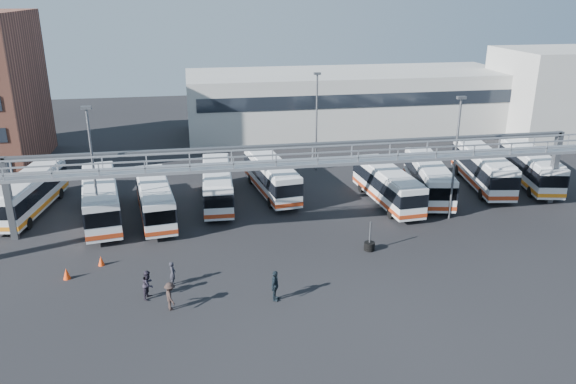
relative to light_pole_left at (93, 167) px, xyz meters
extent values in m
plane|color=black|center=(16.00, -8.00, -5.73)|extent=(140.00, 140.00, 0.00)
cube|color=#999CA1|center=(16.00, -3.00, 0.37)|extent=(50.00, 1.80, 0.22)
cube|color=#999CA1|center=(16.00, -3.85, 1.32)|extent=(50.00, 0.10, 0.10)
cube|color=#999CA1|center=(16.00, -2.15, 1.32)|extent=(50.00, 0.10, 0.10)
cube|color=#4C4F54|center=(16.00, 1.00, 0.57)|extent=(45.00, 0.50, 0.35)
cube|color=#9E9E99|center=(28.00, 30.00, -1.73)|extent=(42.00, 14.00, 8.00)
cube|color=#B2B2AD|center=(54.00, 24.00, -0.23)|extent=(14.00, 12.00, 11.00)
cylinder|color=#4C4F54|center=(0.00, 0.00, -0.73)|extent=(0.18, 0.18, 10.00)
cube|color=#4C4F54|center=(0.00, 0.00, 4.37)|extent=(0.70, 0.35, 0.22)
cylinder|color=#4C4F54|center=(28.00, -1.00, -0.73)|extent=(0.18, 0.18, 10.00)
cube|color=#4C4F54|center=(28.00, -1.00, 4.37)|extent=(0.70, 0.35, 0.22)
cylinder|color=#4C4F54|center=(20.00, 14.00, -0.73)|extent=(0.18, 0.18, 10.00)
cube|color=#4C4F54|center=(20.00, 14.00, 4.37)|extent=(0.70, 0.35, 0.22)
cube|color=silver|center=(-6.52, 6.37, -3.92)|extent=(4.13, 11.17, 2.73)
cube|color=black|center=(-6.52, 6.37, -3.59)|extent=(4.20, 11.23, 1.09)
cube|color=orange|center=(-6.52, 6.37, -4.88)|extent=(4.19, 11.22, 0.35)
cube|color=silver|center=(-6.52, 6.37, -2.47)|extent=(3.72, 10.05, 0.16)
cylinder|color=black|center=(-8.16, 3.10, -5.23)|extent=(0.45, 1.03, 0.99)
cylinder|color=black|center=(-5.95, 2.75, -5.23)|extent=(0.45, 1.03, 0.99)
cylinder|color=black|center=(-7.09, 10.00, -5.23)|extent=(0.45, 1.03, 0.99)
cylinder|color=black|center=(-4.88, 9.65, -5.23)|extent=(0.45, 1.03, 0.99)
cube|color=silver|center=(-0.37, 3.74, -3.82)|extent=(4.34, 11.75, 2.87)
cube|color=black|center=(-0.37, 3.74, -3.48)|extent=(4.41, 11.82, 1.15)
cube|color=#A03213|center=(-0.37, 3.74, -4.84)|extent=(4.40, 11.81, 0.37)
cube|color=silver|center=(-0.37, 3.74, -2.30)|extent=(3.91, 10.58, 0.17)
cylinder|color=black|center=(-0.98, -0.07, -5.21)|extent=(0.47, 1.08, 1.04)
cylinder|color=black|center=(1.36, 0.29, -5.21)|extent=(0.47, 1.08, 1.04)
cylinder|color=black|center=(-2.11, 7.19, -5.21)|extent=(0.47, 1.08, 1.04)
cylinder|color=black|center=(0.23, 7.56, -5.21)|extent=(0.47, 1.08, 1.04)
cube|color=silver|center=(3.94, 3.42, -3.98)|extent=(3.74, 10.75, 2.63)
cube|color=black|center=(3.94, 3.42, -3.67)|extent=(3.81, 10.82, 1.05)
cube|color=#A03213|center=(3.94, 3.42, -4.91)|extent=(3.80, 10.81, 0.33)
cube|color=silver|center=(3.94, 3.42, -2.59)|extent=(3.37, 9.67, 0.15)
cylinder|color=black|center=(3.31, -0.06, -5.25)|extent=(0.41, 0.99, 0.96)
cylinder|color=black|center=(5.44, 0.22, -5.25)|extent=(0.41, 0.99, 0.96)
cylinder|color=black|center=(2.43, 6.62, -5.25)|extent=(0.41, 0.99, 0.96)
cylinder|color=black|center=(4.57, 6.90, -5.25)|extent=(0.41, 0.99, 0.96)
cube|color=silver|center=(9.24, 6.05, -3.97)|extent=(2.77, 10.66, 2.65)
cube|color=black|center=(9.24, 6.05, -3.66)|extent=(2.83, 10.72, 1.06)
cube|color=#A03213|center=(9.24, 6.05, -4.91)|extent=(2.82, 10.71, 0.34)
cube|color=silver|center=(9.24, 6.05, -2.57)|extent=(2.49, 9.60, 0.15)
cylinder|color=black|center=(8.04, 2.71, -5.25)|extent=(0.32, 0.97, 0.96)
cylinder|color=black|center=(10.20, 2.63, -5.25)|extent=(0.32, 0.97, 0.96)
cylinder|color=black|center=(8.27, 9.48, -5.25)|extent=(0.32, 0.97, 0.96)
cylinder|color=black|center=(10.44, 9.40, -5.25)|extent=(0.32, 0.97, 0.96)
cube|color=silver|center=(14.29, 7.49, -3.95)|extent=(3.91, 10.94, 2.68)
cube|color=black|center=(14.29, 7.49, -3.64)|extent=(3.97, 11.00, 1.07)
cube|color=#A03213|center=(14.29, 7.49, -4.90)|extent=(3.96, 10.99, 0.34)
cube|color=silver|center=(14.29, 7.49, -2.54)|extent=(3.51, 9.84, 0.16)
cylinder|color=black|center=(13.69, 3.95, -5.24)|extent=(0.43, 1.00, 0.97)
cylinder|color=black|center=(15.86, 4.26, -5.24)|extent=(0.43, 1.00, 0.97)
cylinder|color=black|center=(12.73, 10.73, -5.24)|extent=(0.43, 1.00, 0.97)
cylinder|color=black|center=(14.90, 11.04, -5.24)|extent=(0.43, 1.00, 0.97)
cube|color=silver|center=(24.02, 3.27, -3.98)|extent=(3.16, 10.69, 2.64)
cube|color=black|center=(24.02, 3.27, -3.67)|extent=(3.22, 10.75, 1.05)
cube|color=#A03213|center=(24.02, 3.27, -4.91)|extent=(3.21, 10.74, 0.34)
cube|color=silver|center=(24.02, 3.27, -2.58)|extent=(2.84, 9.62, 0.15)
cylinder|color=black|center=(23.19, -0.17, -5.25)|extent=(0.36, 0.98, 0.96)
cylinder|color=black|center=(25.34, -0.02, -5.25)|extent=(0.36, 0.98, 0.96)
cylinder|color=black|center=(22.70, 6.56, -5.25)|extent=(0.36, 0.98, 0.96)
cylinder|color=black|center=(24.85, 6.71, -5.25)|extent=(0.36, 0.98, 0.96)
cube|color=silver|center=(28.38, 4.46, -3.93)|extent=(4.47, 11.08, 2.70)
cube|color=black|center=(28.38, 4.46, -3.61)|extent=(4.54, 11.15, 1.08)
cube|color=#A03213|center=(28.38, 4.46, -4.89)|extent=(4.53, 11.14, 0.34)
cube|color=silver|center=(28.38, 4.46, -2.50)|extent=(4.02, 9.97, 0.16)
cylinder|color=black|center=(26.63, 1.27, -5.24)|extent=(0.48, 1.02, 0.98)
cylinder|color=black|center=(28.81, 0.85, -5.24)|extent=(0.48, 1.02, 0.98)
cylinder|color=black|center=(27.95, 8.07, -5.24)|extent=(0.48, 1.02, 0.98)
cylinder|color=black|center=(30.13, 7.64, -5.24)|extent=(0.48, 1.02, 0.98)
cube|color=silver|center=(34.59, 6.04, -3.84)|extent=(4.43, 11.64, 2.84)
cube|color=black|center=(34.59, 6.04, -3.51)|extent=(4.50, 11.70, 1.14)
cube|color=#A03213|center=(34.59, 6.04, -4.85)|extent=(4.49, 11.69, 0.36)
cube|color=silver|center=(34.59, 6.04, -2.34)|extent=(3.99, 10.47, 0.17)
cylinder|color=black|center=(32.84, 2.64, -5.21)|extent=(0.48, 1.07, 1.03)
cylinder|color=black|center=(35.15, 2.26, -5.21)|extent=(0.48, 1.07, 1.03)
cylinder|color=black|center=(34.04, 9.82, -5.21)|extent=(0.48, 1.07, 1.03)
cylinder|color=black|center=(36.35, 9.43, -5.21)|extent=(0.48, 1.07, 1.03)
cube|color=silver|center=(39.43, 5.73, -3.92)|extent=(4.67, 11.18, 2.73)
cube|color=black|center=(39.43, 5.73, -3.60)|extent=(4.74, 11.25, 1.09)
cube|color=orange|center=(39.43, 5.73, -4.88)|extent=(4.73, 11.24, 0.35)
cube|color=silver|center=(39.43, 5.73, -2.48)|extent=(4.20, 10.06, 0.16)
cylinder|color=black|center=(37.62, 2.55, -5.23)|extent=(0.49, 1.03, 0.99)
cylinder|color=black|center=(39.81, 2.09, -5.23)|extent=(0.49, 1.03, 0.99)
cylinder|color=black|center=(39.05, 9.38, -5.23)|extent=(0.49, 1.03, 0.99)
cylinder|color=black|center=(41.24, 8.92, -5.23)|extent=(0.49, 1.03, 0.99)
imported|color=#22222A|center=(5.52, -8.40, -4.91)|extent=(0.41, 0.61, 1.63)
imported|color=black|center=(4.08, -9.78, -4.80)|extent=(0.97, 1.09, 1.85)
imported|color=black|center=(5.44, -11.39, -4.85)|extent=(0.96, 1.28, 1.76)
imported|color=black|center=(11.70, -11.43, -4.74)|extent=(0.89, 1.25, 1.97)
cone|color=#EE3C0D|center=(-1.40, -6.36, -5.34)|extent=(0.59, 0.59, 0.78)
cone|color=#EE3C0D|center=(0.57, -4.74, -5.38)|extent=(0.55, 0.55, 0.70)
cylinder|color=black|center=(19.56, -5.69, -5.61)|extent=(0.79, 0.79, 0.19)
cylinder|color=black|center=(19.56, -5.69, -5.41)|extent=(0.79, 0.79, 0.19)
cylinder|color=black|center=(19.56, -5.69, -5.20)|extent=(0.79, 0.79, 0.19)
cylinder|color=#4C4F54|center=(19.56, -5.69, -4.60)|extent=(0.11, 0.11, 2.25)
camera|label=1|loc=(7.19, -41.26, 12.17)|focal=35.00mm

